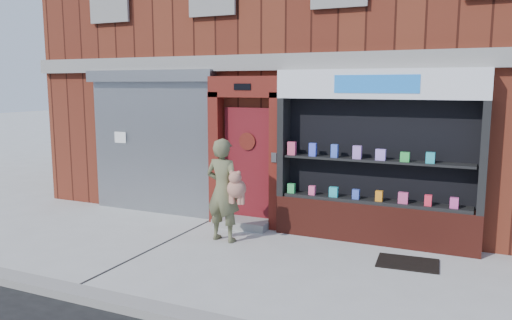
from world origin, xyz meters
The scene contains 8 objects.
ground centered at (0.00, 0.00, 0.00)m, with size 80.00×80.00×0.00m, color #9E9E99.
curb centered at (0.00, -2.15, 0.06)m, with size 60.00×0.30×0.12m, color gray.
building centered at (0.00, 5.99, 4.00)m, with size 12.00×8.16×8.00m.
shutter_bay centered at (-3.00, 1.93, 1.72)m, with size 3.10×0.30×3.04m.
red_door_bay centered at (-0.75, 1.86, 1.46)m, with size 1.52×0.58×2.90m.
pharmacy_bay centered at (1.75, 1.81, 1.37)m, with size 3.50×0.41×3.00m.
woman centered at (-0.65, 0.78, 0.92)m, with size 0.83×0.50×1.82m.
doormat centered at (2.47, 0.93, 0.01)m, with size 0.92×0.64×0.02m, color black.
Camera 1 is at (3.38, -6.76, 2.73)m, focal length 35.00 mm.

